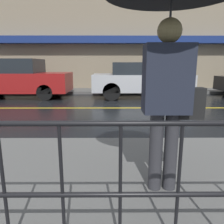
% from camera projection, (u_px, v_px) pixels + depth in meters
% --- Properties ---
extents(ground_plane, '(80.00, 80.00, 0.00)m').
position_uv_depth(ground_plane, '(137.00, 108.00, 7.07)').
color(ground_plane, black).
extents(sidewalk_near, '(28.00, 2.57, 0.12)m').
position_uv_depth(sidewalk_near, '(182.00, 179.00, 2.58)').
color(sidewalk_near, '#60605E').
rests_on(sidewalk_near, ground_plane).
extents(sidewalk_far, '(28.00, 1.64, 0.12)m').
position_uv_depth(sidewalk_far, '(127.00, 91.00, 11.08)').
color(sidewalk_far, '#60605E').
rests_on(sidewalk_far, ground_plane).
extents(lane_marking, '(25.20, 0.12, 0.01)m').
position_uv_depth(lane_marking, '(137.00, 108.00, 7.07)').
color(lane_marking, gold).
rests_on(lane_marking, ground_plane).
extents(building_storefront, '(28.00, 0.85, 5.23)m').
position_uv_depth(building_storefront, '(127.00, 40.00, 11.45)').
color(building_storefront, gray).
rests_on(building_storefront, ground_plane).
extents(pedestrian, '(1.19, 1.19, 2.11)m').
position_uv_depth(pedestrian, '(171.00, 8.00, 1.91)').
color(pedestrian, '#333338').
rests_on(pedestrian, sidewalk_near).
extents(car_red, '(4.32, 1.80, 1.60)m').
position_uv_depth(car_red, '(17.00, 78.00, 9.15)').
color(car_red, maroon).
rests_on(car_red, ground_plane).
extents(car_silver, '(4.04, 1.83, 1.46)m').
position_uv_depth(car_silver, '(140.00, 80.00, 9.18)').
color(car_silver, '#B2B5BA').
rests_on(car_silver, ground_plane).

